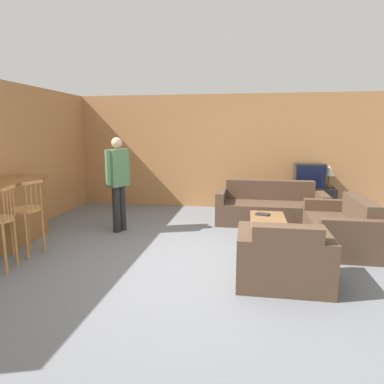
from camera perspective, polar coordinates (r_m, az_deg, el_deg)
name	(u,v)px	position (r m, az deg, el deg)	size (l,w,h in m)	color
ground_plane	(190,266)	(4.69, -0.29, -12.16)	(24.00, 24.00, 0.00)	slate
wall_back	(217,152)	(8.00, 4.12, 6.67)	(9.40, 0.08, 2.60)	#B27A47
wall_left	(23,158)	(6.92, -26.33, 5.13)	(0.08, 8.67, 2.60)	#B27A47
bar_chair_mid	(27,215)	(5.47, -25.85, -3.41)	(0.51, 0.51, 1.09)	#B77F42
couch_far	(270,208)	(6.87, 12.83, -2.66)	(2.06, 0.90, 0.80)	#4C3828
armchair_near	(283,260)	(4.21, 14.91, -10.91)	(1.06, 0.86, 0.78)	#4C3828
loveseat_right	(341,229)	(5.79, 23.57, -5.67)	(0.83, 1.54, 0.77)	#4C3828
coffee_table	(268,222)	(5.55, 12.53, -4.98)	(0.55, 1.10, 0.41)	brown
tv_unit	(308,200)	(7.87, 18.73, -1.32)	(1.09, 0.49, 0.58)	black
tv	(309,175)	(7.78, 18.96, 2.63)	(0.62, 0.42, 0.52)	black
book_on_table	(263,214)	(5.75, 11.69, -3.66)	(0.25, 0.20, 0.02)	black
table_lamp	(329,171)	(7.85, 21.88, 3.22)	(0.25, 0.25, 0.48)	brown
person_by_window	(118,179)	(6.15, -12.22, 2.13)	(0.31, 0.55, 1.67)	black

